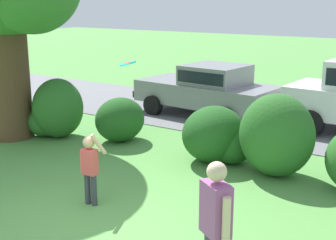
% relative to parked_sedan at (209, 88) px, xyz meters
% --- Properties ---
extents(ground_plane, '(80.00, 80.00, 0.00)m').
position_rel_parked_sedan_xyz_m(ground_plane, '(1.91, -7.39, -0.85)').
color(ground_plane, '#518E42').
extents(driveway_strip, '(28.00, 4.40, 0.02)m').
position_rel_parked_sedan_xyz_m(driveway_strip, '(1.91, 0.29, -0.84)').
color(driveway_strip, slate).
rests_on(driveway_strip, ground).
extents(shrub_near_tree, '(1.40, 1.30, 1.50)m').
position_rel_parked_sedan_xyz_m(shrub_near_tree, '(-2.12, -4.13, -0.17)').
color(shrub_near_tree, '#286023').
rests_on(shrub_near_tree, ground).
extents(shrub_centre_left, '(1.12, 1.33, 1.09)m').
position_rel_parked_sedan_xyz_m(shrub_centre_left, '(-0.53, -3.48, -0.33)').
color(shrub_centre_left, '#1E511C').
rests_on(shrub_centre_left, ground).
extents(shrub_centre, '(1.52, 1.54, 1.20)m').
position_rel_parked_sedan_xyz_m(shrub_centre, '(2.17, -3.48, -0.29)').
color(shrub_centre, '#1E511C').
rests_on(shrub_centre, ground).
extents(shrub_centre_right, '(1.50, 1.26, 1.65)m').
position_rel_parked_sedan_xyz_m(shrub_centre_right, '(3.52, -3.58, -0.02)').
color(shrub_centre_right, '#286023').
rests_on(shrub_centre_right, ground).
extents(parked_sedan, '(4.52, 2.34, 1.56)m').
position_rel_parked_sedan_xyz_m(parked_sedan, '(0.00, 0.00, 0.00)').
color(parked_sedan, gray).
rests_on(parked_sedan, ground).
extents(child_thrower, '(0.45, 0.28, 1.29)m').
position_rel_parked_sedan_xyz_m(child_thrower, '(1.45, -6.66, -0.13)').
color(child_thrower, '#383842').
rests_on(child_thrower, ground).
extents(frisbee, '(0.29, 0.28, 0.12)m').
position_rel_parked_sedan_xyz_m(frisbee, '(1.78, -5.99, 1.52)').
color(frisbee, '#1EB7B2').
extents(adult_onlooker, '(0.46, 0.38, 1.74)m').
position_rel_parked_sedan_xyz_m(adult_onlooker, '(4.51, -7.91, 0.13)').
color(adult_onlooker, '#3F3F4C').
rests_on(adult_onlooker, ground).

